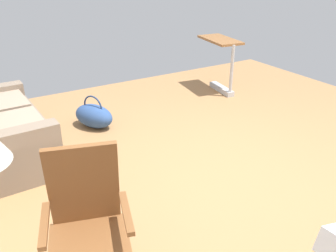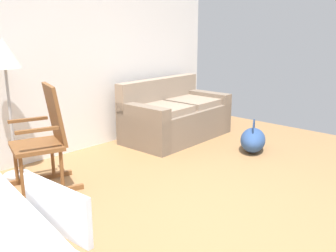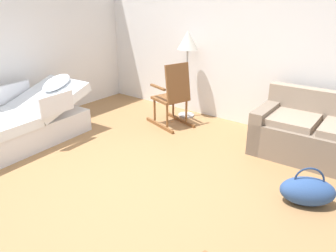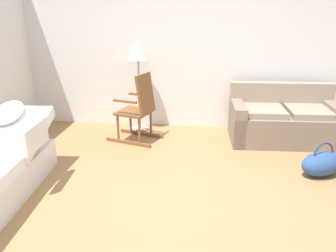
% 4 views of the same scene
% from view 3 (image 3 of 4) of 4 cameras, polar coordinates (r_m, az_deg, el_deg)
% --- Properties ---
extents(ground_plane, '(6.68, 6.68, 0.00)m').
position_cam_3_polar(ground_plane, '(4.12, -6.72, -8.91)').
color(ground_plane, '#9E7247').
extents(back_wall, '(5.54, 0.10, 2.70)m').
position_cam_3_polar(back_wall, '(5.69, 11.30, 13.94)').
color(back_wall, white).
rests_on(back_wall, ground).
extents(hospital_bed, '(1.10, 2.17, 0.91)m').
position_cam_3_polar(hospital_bed, '(5.30, -23.76, 0.03)').
color(hospital_bed, silver).
rests_on(hospital_bed, ground).
extents(couch, '(1.63, 0.91, 0.85)m').
position_cam_3_polar(couch, '(4.89, 23.91, -1.61)').
color(couch, '#7D6C5C').
rests_on(couch, ground).
extents(rocking_chair, '(0.87, 0.68, 1.05)m').
position_cam_3_polar(rocking_chair, '(5.49, 0.86, 5.02)').
color(rocking_chair, brown).
rests_on(rocking_chair, ground).
extents(floor_lamp, '(0.34, 0.34, 1.48)m').
position_cam_3_polar(floor_lamp, '(5.78, 3.32, 13.22)').
color(floor_lamp, '#B2B5BA').
rests_on(floor_lamp, ground).
extents(duffel_bag, '(0.64, 0.54, 0.43)m').
position_cam_3_polar(duffel_bag, '(3.88, 22.37, -10.04)').
color(duffel_bag, '#2D4C84').
rests_on(duffel_bag, ground).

